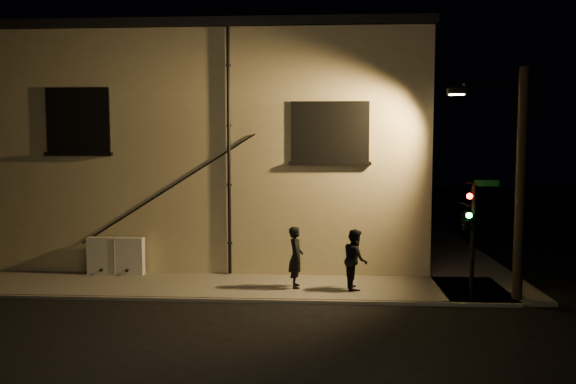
# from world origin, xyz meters

# --- Properties ---
(ground) EXTENTS (90.00, 90.00, 0.00)m
(ground) POSITION_xyz_m (0.00, 0.00, 0.00)
(ground) COLOR black
(sidewalk) EXTENTS (21.00, 16.00, 0.12)m
(sidewalk) POSITION_xyz_m (1.22, 4.39, 0.06)
(sidewalk) COLOR #625F58
(sidewalk) RESTS_ON ground
(building) EXTENTS (16.20, 12.23, 8.80)m
(building) POSITION_xyz_m (-3.00, 8.99, 4.40)
(building) COLOR #BFB289
(building) RESTS_ON ground
(utility_cabinet) EXTENTS (1.94, 0.33, 1.28)m
(utility_cabinet) POSITION_xyz_m (-5.70, 2.70, 0.76)
(utility_cabinet) COLOR beige
(utility_cabinet) RESTS_ON sidewalk
(pedestrian_a) EXTENTS (0.52, 0.74, 1.91)m
(pedestrian_a) POSITION_xyz_m (0.54, 1.29, 1.08)
(pedestrian_a) COLOR black
(pedestrian_a) RESTS_ON sidewalk
(pedestrian_b) EXTENTS (0.78, 0.96, 1.86)m
(pedestrian_b) POSITION_xyz_m (2.37, 1.21, 1.05)
(pedestrian_b) COLOR black
(pedestrian_b) RESTS_ON sidewalk
(traffic_signal) EXTENTS (1.21, 2.01, 3.43)m
(traffic_signal) POSITION_xyz_m (5.50, 0.34, 2.43)
(traffic_signal) COLOR black
(traffic_signal) RESTS_ON sidewalk
(streetlamp_pole) EXTENTS (2.02, 1.38, 6.73)m
(streetlamp_pole) POSITION_xyz_m (6.87, 0.47, 3.61)
(streetlamp_pole) COLOR black
(streetlamp_pole) RESTS_ON ground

